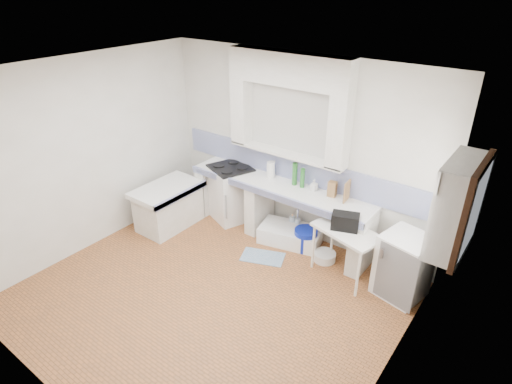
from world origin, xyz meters
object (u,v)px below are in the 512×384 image
Objects in this scene: stove at (231,193)px; fridge at (403,266)px; sink at (290,235)px; side_table at (344,253)px.

stove reaches higher than fridge.
stove reaches higher than sink.
sink is 1.08× the size of fridge.
stove is at bearing -171.73° from fridge.
stove is 3.00m from fridge.
fridge is at bearing 23.00° from side_table.
stove is 1.02× the size of side_table.
stove is 2.26m from side_table.
fridge is (2.99, -0.20, -0.02)m from stove.
stove is 0.96× the size of sink.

